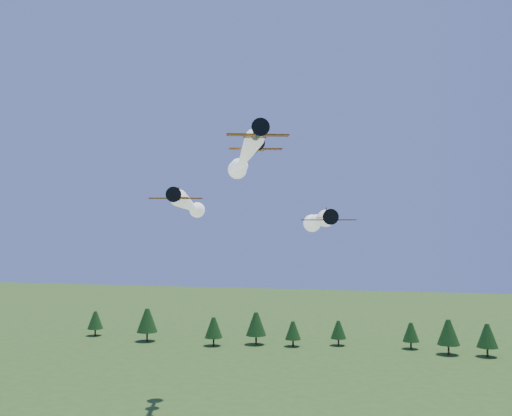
% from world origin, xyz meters
% --- Properties ---
extents(plane_lead, '(18.79, 45.08, 3.70)m').
position_xyz_m(plane_lead, '(-4.65, 15.54, 50.22)').
color(plane_lead, black).
rests_on(plane_lead, ground).
extents(plane_left, '(21.18, 59.24, 3.70)m').
position_xyz_m(plane_left, '(-19.35, 30.48, 43.00)').
color(plane_left, black).
rests_on(plane_left, ground).
extents(plane_right, '(13.23, 44.82, 3.70)m').
position_xyz_m(plane_right, '(6.18, 28.10, 39.99)').
color(plane_right, black).
rests_on(plane_right, ground).
extents(plane_slot, '(8.41, 9.34, 2.95)m').
position_xyz_m(plane_slot, '(-1.06, 9.11, 51.28)').
color(plane_slot, black).
rests_on(plane_slot, ground).
extents(treeline, '(175.20, 18.97, 11.29)m').
position_xyz_m(treeline, '(8.69, 109.50, 6.55)').
color(treeline, '#382314').
rests_on(treeline, ground).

